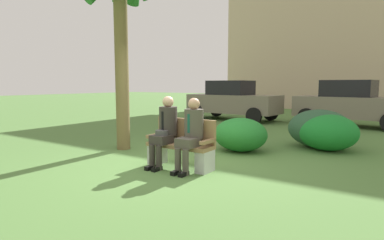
# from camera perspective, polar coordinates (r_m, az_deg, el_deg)

# --- Properties ---
(ground_plane) EXTENTS (80.00, 80.00, 0.00)m
(ground_plane) POSITION_cam_1_polar(r_m,az_deg,el_deg) (6.21, -2.45, -7.97)
(ground_plane) COLOR #4F7839
(park_bench) EXTENTS (1.28, 0.44, 0.90)m
(park_bench) POSITION_cam_1_polar(r_m,az_deg,el_deg) (5.98, -1.88, -4.69)
(park_bench) COLOR #99754C
(park_bench) RESTS_ON ground
(seated_man_left) EXTENTS (0.34, 0.72, 1.32)m
(seated_man_left) POSITION_cam_1_polar(r_m,az_deg,el_deg) (6.00, -4.78, -1.37)
(seated_man_left) COLOR #38332D
(seated_man_left) RESTS_ON ground
(seated_man_right) EXTENTS (0.34, 0.72, 1.30)m
(seated_man_right) POSITION_cam_1_polar(r_m,az_deg,el_deg) (5.66, -0.15, -1.88)
(seated_man_right) COLOR #4C473D
(seated_man_right) RESTS_ON ground
(shrub_near_bench) EXTENTS (1.36, 1.24, 0.85)m
(shrub_near_bench) POSITION_cam_1_polar(r_m,az_deg,el_deg) (8.11, 22.94, -2.02)
(shrub_near_bench) COLOR #1C7C2B
(shrub_near_bench) RESTS_ON ground
(shrub_mid_lawn) EXTENTS (1.23, 1.13, 0.77)m
(shrub_mid_lawn) POSITION_cam_1_polar(r_m,az_deg,el_deg) (7.46, 8.60, -2.57)
(shrub_mid_lawn) COLOR #217429
(shrub_mid_lawn) RESTS_ON ground
(shrub_far_lawn) EXTENTS (1.48, 1.36, 0.93)m
(shrub_far_lawn) POSITION_cam_1_polar(r_m,az_deg,el_deg) (8.39, 21.70, -1.42)
(shrub_far_lawn) COLOR #2B5235
(shrub_far_lawn) RESTS_ON ground
(parked_car_near) EXTENTS (3.99, 1.91, 1.68)m
(parked_car_near) POSITION_cam_1_polar(r_m,az_deg,el_deg) (13.90, 7.24, 3.48)
(parked_car_near) COLOR slate
(parked_car_near) RESTS_ON ground
(parked_car_far) EXTENTS (4.05, 2.07, 1.68)m
(parked_car_far) POSITION_cam_1_polar(r_m,az_deg,el_deg) (13.05, 26.42, 2.67)
(parked_car_far) COLOR slate
(parked_car_far) RESTS_ON ground
(building_backdrop) EXTENTS (14.57, 6.76, 11.10)m
(building_backdrop) POSITION_cam_1_polar(r_m,az_deg,el_deg) (23.60, 26.11, 15.64)
(building_backdrop) COLOR #C8A98F
(building_backdrop) RESTS_ON ground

